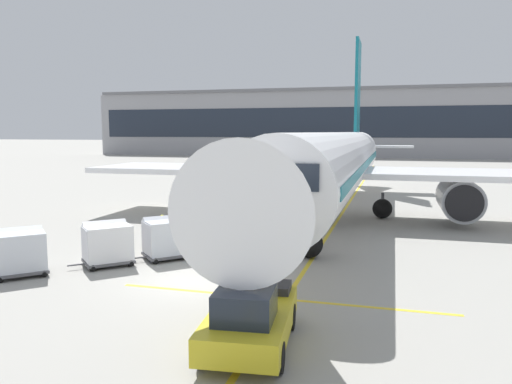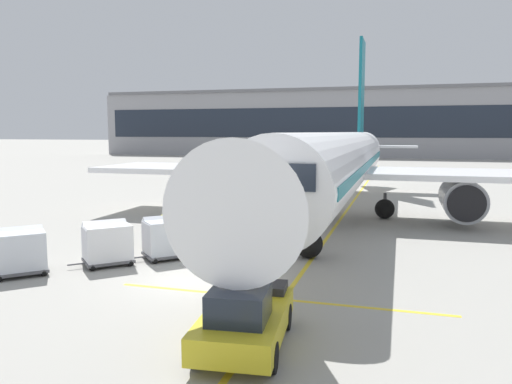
{
  "view_description": "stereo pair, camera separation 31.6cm",
  "coord_description": "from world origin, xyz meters",
  "px_view_note": "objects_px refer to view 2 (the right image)",
  "views": [
    {
      "loc": [
        7.58,
        -17.45,
        5.79
      ],
      "look_at": [
        1.25,
        5.29,
        2.94
      ],
      "focal_mm": 35.09,
      "sensor_mm": 36.0,
      "label": 1
    },
    {
      "loc": [
        7.88,
        -17.36,
        5.79
      ],
      "look_at": [
        1.25,
        5.29,
        2.94
      ],
      "focal_mm": 35.09,
      "sensor_mm": 36.0,
      "label": 2
    }
  ],
  "objects_px": {
    "baggage_cart_lead": "(166,237)",
    "pushback_tug": "(245,318)",
    "baggage_cart_second": "(107,242)",
    "ground_crew_by_carts": "(151,240)",
    "ground_crew_by_loader": "(251,229)",
    "ground_crew_marshaller": "(163,229)",
    "parked_airplane": "(339,164)",
    "safety_cone_engine_keepout": "(212,220)",
    "belt_loader": "(228,229)",
    "baggage_cart_third": "(20,251)",
    "ground_crew_wingwalker": "(156,234)",
    "safety_cone_wingtip": "(233,211)"
  },
  "relations": [
    {
      "from": "parked_airplane",
      "to": "pushback_tug",
      "type": "distance_m",
      "value": 21.14
    },
    {
      "from": "baggage_cart_second",
      "to": "pushback_tug",
      "type": "xyz_separation_m",
      "value": [
        8.32,
        -6.36,
        -0.17
      ]
    },
    {
      "from": "pushback_tug",
      "to": "ground_crew_wingwalker",
      "type": "distance_m",
      "value": 11.26
    },
    {
      "from": "pushback_tug",
      "to": "ground_crew_by_carts",
      "type": "xyz_separation_m",
      "value": [
        -6.74,
        7.36,
        0.17
      ]
    },
    {
      "from": "ground_crew_by_loader",
      "to": "ground_crew_by_carts",
      "type": "relative_size",
      "value": 1.0
    },
    {
      "from": "baggage_cart_third",
      "to": "ground_crew_by_carts",
      "type": "bearing_deg",
      "value": 38.94
    },
    {
      "from": "ground_crew_by_loader",
      "to": "ground_crew_marshaller",
      "type": "bearing_deg",
      "value": -163.77
    },
    {
      "from": "ground_crew_by_loader",
      "to": "safety_cone_engine_keepout",
      "type": "bearing_deg",
      "value": 128.25
    },
    {
      "from": "pushback_tug",
      "to": "baggage_cart_lead",
      "type": "bearing_deg",
      "value": 128.0
    },
    {
      "from": "ground_crew_by_loader",
      "to": "safety_cone_wingtip",
      "type": "relative_size",
      "value": 2.34
    },
    {
      "from": "pushback_tug",
      "to": "ground_crew_marshaller",
      "type": "bearing_deg",
      "value": 127.12
    },
    {
      "from": "parked_airplane",
      "to": "ground_crew_by_loader",
      "type": "distance_m",
      "value": 10.83
    },
    {
      "from": "baggage_cart_lead",
      "to": "parked_airplane",
      "type": "bearing_deg",
      "value": 64.01
    },
    {
      "from": "parked_airplane",
      "to": "belt_loader",
      "type": "relative_size",
      "value": 9.38
    },
    {
      "from": "baggage_cart_lead",
      "to": "ground_crew_by_loader",
      "type": "height_order",
      "value": "baggage_cart_lead"
    },
    {
      "from": "baggage_cart_third",
      "to": "pushback_tug",
      "type": "xyz_separation_m",
      "value": [
        10.87,
        -4.02,
        -0.17
      ]
    },
    {
      "from": "baggage_cart_lead",
      "to": "pushback_tug",
      "type": "relative_size",
      "value": 0.56
    },
    {
      "from": "ground_crew_by_carts",
      "to": "baggage_cart_lead",
      "type": "bearing_deg",
      "value": 63.83
    },
    {
      "from": "ground_crew_marshaller",
      "to": "ground_crew_wingwalker",
      "type": "relative_size",
      "value": 1.0
    },
    {
      "from": "safety_cone_wingtip",
      "to": "ground_crew_wingwalker",
      "type": "bearing_deg",
      "value": -90.04
    },
    {
      "from": "ground_crew_by_carts",
      "to": "baggage_cart_third",
      "type": "bearing_deg",
      "value": -141.06
    },
    {
      "from": "baggage_cart_lead",
      "to": "pushback_tug",
      "type": "bearing_deg",
      "value": -52.0
    },
    {
      "from": "safety_cone_engine_keepout",
      "to": "ground_crew_by_loader",
      "type": "bearing_deg",
      "value": -51.75
    },
    {
      "from": "ground_crew_marshaller",
      "to": "safety_cone_wingtip",
      "type": "relative_size",
      "value": 2.34
    },
    {
      "from": "baggage_cart_second",
      "to": "ground_crew_by_loader",
      "type": "bearing_deg",
      "value": 41.03
    },
    {
      "from": "pushback_tug",
      "to": "ground_crew_by_loader",
      "type": "distance_m",
      "value": 11.33
    },
    {
      "from": "ground_crew_by_loader",
      "to": "ground_crew_by_carts",
      "type": "xyz_separation_m",
      "value": [
        -3.62,
        -3.53,
        0.0
      ]
    },
    {
      "from": "ground_crew_marshaller",
      "to": "baggage_cart_lead",
      "type": "bearing_deg",
      "value": -57.94
    },
    {
      "from": "pushback_tug",
      "to": "safety_cone_engine_keepout",
      "type": "bearing_deg",
      "value": 114.16
    },
    {
      "from": "baggage_cart_third",
      "to": "belt_loader",
      "type": "bearing_deg",
      "value": 47.72
    },
    {
      "from": "parked_airplane",
      "to": "safety_cone_engine_keepout",
      "type": "relative_size",
      "value": 60.11
    },
    {
      "from": "ground_crew_marshaller",
      "to": "safety_cone_engine_keepout",
      "type": "height_order",
      "value": "ground_crew_marshaller"
    },
    {
      "from": "baggage_cart_second",
      "to": "safety_cone_wingtip",
      "type": "xyz_separation_m",
      "value": [
        1.15,
        13.65,
        -0.64
      ]
    },
    {
      "from": "baggage_cart_lead",
      "to": "ground_crew_by_carts",
      "type": "relative_size",
      "value": 1.46
    },
    {
      "from": "baggage_cart_third",
      "to": "ground_crew_marshaller",
      "type": "relative_size",
      "value": 1.46
    },
    {
      "from": "belt_loader",
      "to": "baggage_cart_third",
      "type": "relative_size",
      "value": 1.86
    },
    {
      "from": "ground_crew_by_carts",
      "to": "ground_crew_marshaller",
      "type": "bearing_deg",
      "value": 103.93
    },
    {
      "from": "safety_cone_wingtip",
      "to": "baggage_cart_second",
      "type": "bearing_deg",
      "value": -94.8
    },
    {
      "from": "baggage_cart_third",
      "to": "safety_cone_wingtip",
      "type": "xyz_separation_m",
      "value": [
        3.7,
        16.0,
        -0.64
      ]
    },
    {
      "from": "baggage_cart_third",
      "to": "safety_cone_engine_keepout",
      "type": "height_order",
      "value": "baggage_cart_third"
    },
    {
      "from": "belt_loader",
      "to": "pushback_tug",
      "type": "xyz_separation_m",
      "value": [
        4.42,
        -11.11,
        -0.08
      ]
    },
    {
      "from": "baggage_cart_second",
      "to": "safety_cone_engine_keepout",
      "type": "relative_size",
      "value": 3.45
    },
    {
      "from": "baggage_cart_lead",
      "to": "ground_crew_wingwalker",
      "type": "bearing_deg",
      "value": 147.12
    },
    {
      "from": "parked_airplane",
      "to": "baggage_cart_lead",
      "type": "xyz_separation_m",
      "value": [
        -6.24,
        -12.81,
        -2.65
      ]
    },
    {
      "from": "ground_crew_by_loader",
      "to": "safety_cone_wingtip",
      "type": "height_order",
      "value": "ground_crew_by_loader"
    },
    {
      "from": "pushback_tug",
      "to": "ground_crew_wingwalker",
      "type": "relative_size",
      "value": 2.63
    },
    {
      "from": "belt_loader",
      "to": "baggage_cart_lead",
      "type": "relative_size",
      "value": 1.86
    },
    {
      "from": "baggage_cart_second",
      "to": "ground_crew_by_carts",
      "type": "height_order",
      "value": "baggage_cart_second"
    },
    {
      "from": "baggage_cart_second",
      "to": "ground_crew_by_carts",
      "type": "relative_size",
      "value": 1.46
    },
    {
      "from": "baggage_cart_lead",
      "to": "safety_cone_wingtip",
      "type": "height_order",
      "value": "baggage_cart_lead"
    }
  ]
}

